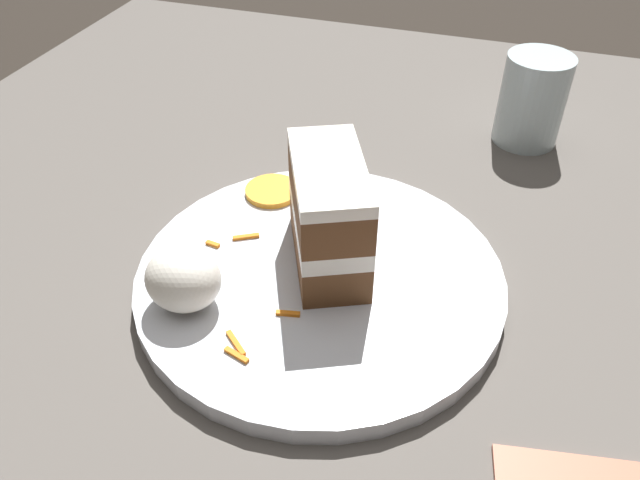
{
  "coord_description": "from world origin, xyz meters",
  "views": [
    {
      "loc": [
        -0.1,
        0.39,
        0.41
      ],
      "look_at": [
        0.02,
        0.03,
        0.09
      ],
      "focal_mm": 35.0,
      "sensor_mm": 36.0,
      "label": 1
    }
  ],
  "objects": [
    {
      "name": "ground_plane",
      "position": [
        0.0,
        0.0,
        0.0
      ],
      "size": [
        6.0,
        6.0,
        0.0
      ],
      "primitive_type": "plane",
      "color": "black",
      "rests_on": "ground"
    },
    {
      "name": "cream_dollop",
      "position": [
        0.11,
        0.09,
        0.08
      ],
      "size": [
        0.06,
        0.05,
        0.05
      ],
      "primitive_type": "ellipsoid",
      "color": "white",
      "rests_on": "plate"
    },
    {
      "name": "orange_garnish",
      "position": [
        0.1,
        -0.07,
        0.06
      ],
      "size": [
        0.05,
        0.05,
        0.01
      ],
      "primitive_type": "cylinder",
      "color": "orange",
      "rests_on": "plate"
    },
    {
      "name": "dining_table",
      "position": [
        0.0,
        0.0,
        0.02
      ],
      "size": [
        1.1,
        1.12,
        0.04
      ],
      "primitive_type": "cube",
      "color": "#56514C",
      "rests_on": "ground"
    },
    {
      "name": "carrot_shreds_scatter",
      "position": [
        0.06,
        0.05,
        0.06
      ],
      "size": [
        0.11,
        0.23,
        0.0
      ],
      "color": "orange",
      "rests_on": "plate"
    },
    {
      "name": "cake_slice",
      "position": [
        0.02,
        0.01,
        0.1
      ],
      "size": [
        0.1,
        0.13,
        0.1
      ],
      "rotation": [
        0.0,
        0.0,
        3.58
      ],
      "color": "brown",
      "rests_on": "plate"
    },
    {
      "name": "drinking_glass",
      "position": [
        -0.13,
        -0.28,
        0.08
      ],
      "size": [
        0.07,
        0.07,
        0.1
      ],
      "color": "silver",
      "rests_on": "dining_table"
    },
    {
      "name": "plate",
      "position": [
        0.02,
        0.03,
        0.05
      ],
      "size": [
        0.31,
        0.31,
        0.02
      ],
      "primitive_type": "cylinder",
      "color": "silver",
      "rests_on": "dining_table"
    }
  ]
}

